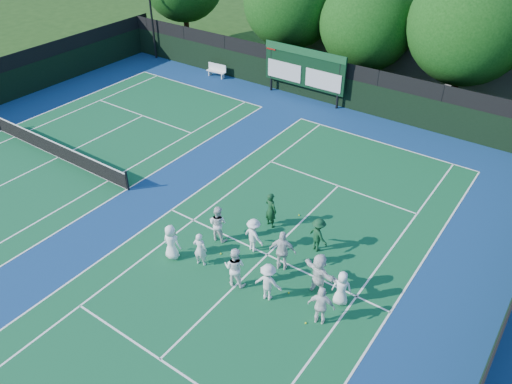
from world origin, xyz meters
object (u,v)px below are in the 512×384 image
Objects in this scene: coach_left at (271,210)px; tennis_net at (57,150)px; scoreboard at (304,68)px; bench at (217,70)px.

tennis_net is at bearing 21.38° from coach_left.
scoreboard reaches higher than tennis_net.
coach_left reaches higher than tennis_net.
tennis_net is 14.37m from bench.
tennis_net is 7.23× the size of bench.
bench is (-7.33, -0.22, -1.67)m from scoreboard.
scoreboard is at bearing 1.68° from bench.
scoreboard is at bearing -51.19° from coach_left.
tennis_net is (-6.99, -14.59, -1.70)m from scoreboard.
scoreboard is 14.24m from coach_left.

